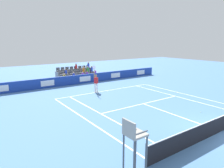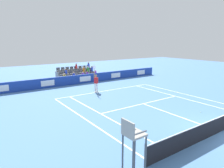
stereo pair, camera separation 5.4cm
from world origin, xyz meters
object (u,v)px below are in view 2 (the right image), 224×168
Objects in this scene: tennis_net at (222,123)px; loose_tennis_ball at (201,112)px; tennis_player at (96,82)px; umpire_chair at (133,140)px.

tennis_net reaches higher than loose_tennis_ball.
tennis_net is at bearing 95.46° from tennis_player.
umpire_chair reaches higher than tennis_net.
tennis_player is at bearing -114.66° from umpire_chair.
tennis_player is at bearing -71.92° from loose_tennis_ball.
umpire_chair is 34.41× the size of loose_tennis_ball.
umpire_chair is at bearing 16.71° from loose_tennis_ball.
tennis_player reaches higher than tennis_net.
tennis_player is (1.15, -12.06, 0.50)m from tennis_net.
tennis_net is at bearing -178.70° from umpire_chair.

